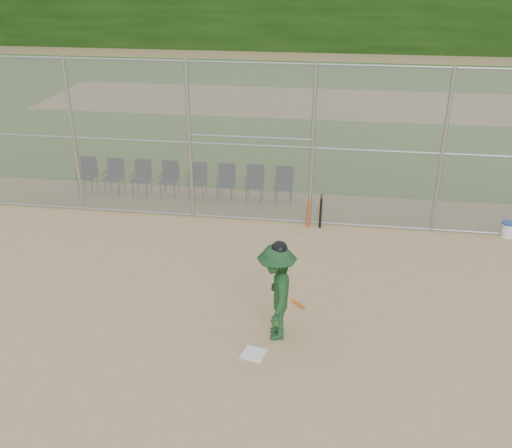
# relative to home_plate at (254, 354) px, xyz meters

# --- Properties ---
(ground) EXTENTS (100.00, 100.00, 0.00)m
(ground) POSITION_rel_home_plate_xyz_m (-0.37, 0.34, -0.01)
(ground) COLOR tan
(ground) RESTS_ON ground
(grass_strip) EXTENTS (100.00, 100.00, 0.00)m
(grass_strip) POSITION_rel_home_plate_xyz_m (-0.37, 18.34, -0.00)
(grass_strip) COLOR #34691F
(grass_strip) RESTS_ON ground
(dirt_patch_far) EXTENTS (24.00, 24.00, 0.00)m
(dirt_patch_far) POSITION_rel_home_plate_xyz_m (-0.37, 18.34, 0.00)
(dirt_patch_far) COLOR tan
(dirt_patch_far) RESTS_ON ground
(backstop_fence) EXTENTS (16.09, 0.09, 4.00)m
(backstop_fence) POSITION_rel_home_plate_xyz_m (-0.37, 5.34, 2.06)
(backstop_fence) COLOR gray
(backstop_fence) RESTS_ON ground
(home_plate) EXTENTS (0.45, 0.45, 0.02)m
(home_plate) POSITION_rel_home_plate_xyz_m (0.00, 0.00, 0.00)
(home_plate) COLOR white
(home_plate) RESTS_ON ground
(batter_at_plate) EXTENTS (0.92, 1.36, 1.88)m
(batter_at_plate) POSITION_rel_home_plate_xyz_m (0.31, 0.59, 0.90)
(batter_at_plate) COLOR #1C4622
(batter_at_plate) RESTS_ON ground
(water_cooler) EXTENTS (0.30, 0.30, 0.38)m
(water_cooler) POSITION_rel_home_plate_xyz_m (5.40, 5.29, 0.18)
(water_cooler) COLOR white
(water_cooler) RESTS_ON ground
(spare_bats) EXTENTS (0.36, 0.32, 0.83)m
(spare_bats) POSITION_rel_home_plate_xyz_m (0.76, 5.27, 0.41)
(spare_bats) COLOR #D84C14
(spare_bats) RESTS_ON ground
(chair_0) EXTENTS (0.54, 0.52, 0.96)m
(chair_0) POSITION_rel_home_plate_xyz_m (-5.78, 6.65, 0.47)
(chair_0) COLOR #10173B
(chair_0) RESTS_ON ground
(chair_1) EXTENTS (0.54, 0.52, 0.96)m
(chair_1) POSITION_rel_home_plate_xyz_m (-4.98, 6.65, 0.47)
(chair_1) COLOR #10173B
(chair_1) RESTS_ON ground
(chair_2) EXTENTS (0.54, 0.52, 0.96)m
(chair_2) POSITION_rel_home_plate_xyz_m (-4.18, 6.65, 0.47)
(chair_2) COLOR #10173B
(chair_2) RESTS_ON ground
(chair_3) EXTENTS (0.54, 0.52, 0.96)m
(chair_3) POSITION_rel_home_plate_xyz_m (-3.37, 6.65, 0.47)
(chair_3) COLOR #10173B
(chair_3) RESTS_ON ground
(chair_4) EXTENTS (0.54, 0.52, 0.96)m
(chair_4) POSITION_rel_home_plate_xyz_m (-2.57, 6.65, 0.47)
(chair_4) COLOR #10173B
(chair_4) RESTS_ON ground
(chair_5) EXTENTS (0.54, 0.52, 0.96)m
(chair_5) POSITION_rel_home_plate_xyz_m (-1.76, 6.65, 0.47)
(chair_5) COLOR #10173B
(chair_5) RESTS_ON ground
(chair_6) EXTENTS (0.54, 0.52, 0.96)m
(chair_6) POSITION_rel_home_plate_xyz_m (-0.96, 6.65, 0.47)
(chair_6) COLOR #10173B
(chair_6) RESTS_ON ground
(chair_7) EXTENTS (0.54, 0.52, 0.96)m
(chair_7) POSITION_rel_home_plate_xyz_m (-0.15, 6.65, 0.47)
(chair_7) COLOR #10173B
(chair_7) RESTS_ON ground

